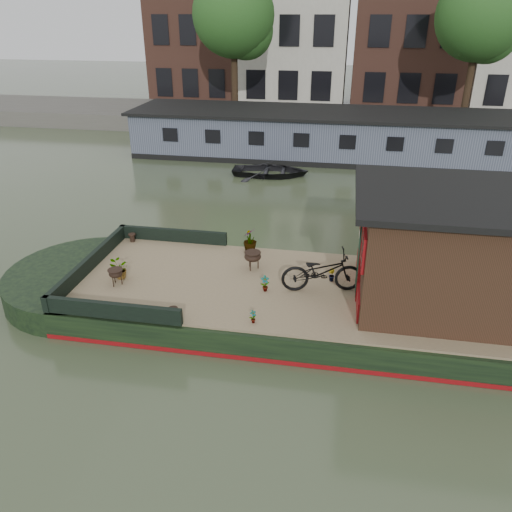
% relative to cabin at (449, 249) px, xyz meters
% --- Properties ---
extents(ground, '(120.00, 120.00, 0.00)m').
position_rel_cabin_xyz_m(ground, '(-2.19, 0.00, -1.88)').
color(ground, '#373F28').
rests_on(ground, ground).
extents(houseboat_hull, '(14.01, 4.02, 0.60)m').
position_rel_cabin_xyz_m(houseboat_hull, '(-3.52, 0.00, -1.60)').
color(houseboat_hull, black).
rests_on(houseboat_hull, ground).
extents(houseboat_deck, '(11.80, 3.80, 0.05)m').
position_rel_cabin_xyz_m(houseboat_deck, '(-2.19, 0.00, -1.25)').
color(houseboat_deck, '#897755').
rests_on(houseboat_deck, houseboat_hull).
extents(bow_bulwark, '(3.00, 4.00, 0.35)m').
position_rel_cabin_xyz_m(bow_bulwark, '(-7.25, 0.00, -1.05)').
color(bow_bulwark, black).
rests_on(bow_bulwark, houseboat_deck).
extents(cabin, '(4.00, 3.50, 2.42)m').
position_rel_cabin_xyz_m(cabin, '(0.00, 0.00, 0.00)').
color(cabin, black).
rests_on(cabin, houseboat_deck).
extents(bicycle, '(1.88, 0.98, 0.94)m').
position_rel_cabin_xyz_m(bicycle, '(-2.56, -0.03, -0.76)').
color(bicycle, black).
rests_on(bicycle, houseboat_deck).
extents(potted_plant_a, '(0.24, 0.21, 0.38)m').
position_rel_cabin_xyz_m(potted_plant_a, '(-3.78, -0.31, -1.04)').
color(potted_plant_a, brown).
rests_on(potted_plant_a, houseboat_deck).
extents(potted_plant_b, '(0.20, 0.21, 0.29)m').
position_rel_cabin_xyz_m(potted_plant_b, '(-2.35, 0.45, -1.08)').
color(potted_plant_b, maroon).
rests_on(potted_plant_b, houseboat_deck).
extents(potted_plant_c, '(0.54, 0.52, 0.46)m').
position_rel_cabin_xyz_m(potted_plant_c, '(-7.21, -0.32, -1.00)').
color(potted_plant_c, '#9B502D').
rests_on(potted_plant_c, houseboat_deck).
extents(potted_plant_d, '(0.42, 0.42, 0.62)m').
position_rel_cabin_xyz_m(potted_plant_d, '(-4.50, 1.70, -0.92)').
color(potted_plant_d, brown).
rests_on(potted_plant_d, houseboat_deck).
extents(potted_plant_e, '(0.18, 0.18, 0.29)m').
position_rel_cabin_xyz_m(potted_plant_e, '(-3.81, -1.59, -1.08)').
color(potted_plant_e, maroon).
rests_on(potted_plant_e, houseboat_deck).
extents(brazier_front, '(0.38, 0.38, 0.39)m').
position_rel_cabin_xyz_m(brazier_front, '(-7.17, -0.61, -1.03)').
color(brazier_front, black).
rests_on(brazier_front, houseboat_deck).
extents(brazier_rear, '(0.53, 0.53, 0.45)m').
position_rel_cabin_xyz_m(brazier_rear, '(-4.25, 0.72, -1.00)').
color(brazier_rear, black).
rests_on(brazier_rear, houseboat_deck).
extents(bollard_port, '(0.20, 0.20, 0.22)m').
position_rel_cabin_xyz_m(bollard_port, '(-7.76, 1.70, -1.12)').
color(bollard_port, black).
rests_on(bollard_port, houseboat_deck).
extents(bollard_stbd, '(0.20, 0.20, 0.23)m').
position_rel_cabin_xyz_m(bollard_stbd, '(-5.44, -1.70, -1.11)').
color(bollard_stbd, black).
rests_on(bollard_stbd, houseboat_deck).
extents(dinghy, '(3.32, 2.46, 0.66)m').
position_rel_cabin_xyz_m(dinghy, '(-5.30, 10.46, -1.55)').
color(dinghy, black).
rests_on(dinghy, ground).
extents(far_houseboat, '(20.40, 4.40, 2.11)m').
position_rel_cabin_xyz_m(far_houseboat, '(-2.19, 14.00, -0.91)').
color(far_houseboat, slate).
rests_on(far_houseboat, ground).
extents(quay, '(60.00, 6.00, 0.90)m').
position_rel_cabin_xyz_m(quay, '(-2.19, 20.50, -1.43)').
color(quay, '#47443F').
rests_on(quay, ground).
extents(tree_left, '(4.40, 4.40, 7.40)m').
position_rel_cabin_xyz_m(tree_left, '(-8.54, 19.07, 4.02)').
color(tree_left, '#332316').
rests_on(tree_left, quay).
extents(tree_right, '(4.40, 4.40, 7.40)m').
position_rel_cabin_xyz_m(tree_right, '(3.96, 19.07, 4.02)').
color(tree_right, '#332316').
rests_on(tree_right, quay).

